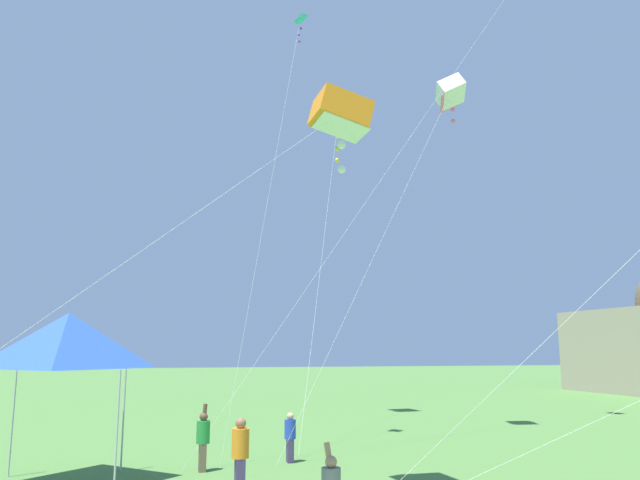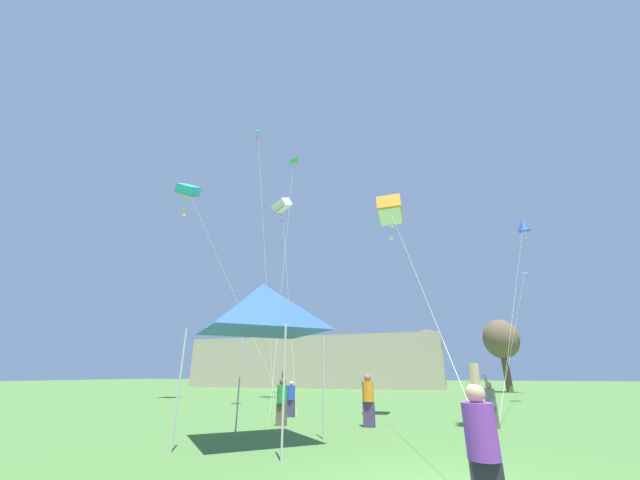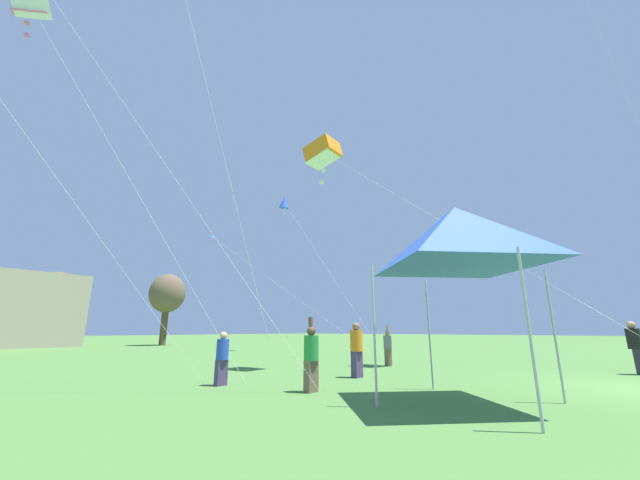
{
  "view_description": "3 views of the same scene",
  "coord_description": "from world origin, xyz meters",
  "px_view_note": "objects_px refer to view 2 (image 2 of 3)",
  "views": [
    {
      "loc": [
        12.94,
        5.41,
        3.4
      ],
      "look_at": [
        -4.48,
        9.88,
        6.57
      ],
      "focal_mm": 35.0,
      "sensor_mm": 36.0,
      "label": 1
    },
    {
      "loc": [
        0.23,
        -6.51,
        1.78
      ],
      "look_at": [
        -5.89,
        11.39,
        8.89
      ],
      "focal_mm": 20.0,
      "sensor_mm": 36.0,
      "label": 2
    },
    {
      "loc": [
        -13.16,
        0.48,
        1.53
      ],
      "look_at": [
        -3.8,
        8.11,
        4.58
      ],
      "focal_mm": 20.0,
      "sensor_mm": 36.0,
      "label": 3
    }
  ],
  "objects_px": {
    "kite_cyan_delta_4": "(258,134)",
    "kite_green_delta_5": "(294,162)",
    "festival_tent": "(262,308)",
    "kite_blue_diamond_3": "(523,225)",
    "person_grey_shirt": "(491,402)",
    "person_purple_shirt": "(483,447)",
    "kite_blue_delta_0": "(525,274)",
    "kite_cyan_box_1": "(188,191)",
    "kite_orange_box_6": "(390,210)",
    "person_blue_shirt": "(291,397)",
    "person_green_shirt": "(282,399)",
    "person_orange_shirt": "(368,398)",
    "kite_white_box_2": "(282,206)"
  },
  "relations": [
    {
      "from": "festival_tent",
      "to": "person_green_shirt",
      "type": "height_order",
      "value": "festival_tent"
    },
    {
      "from": "kite_cyan_delta_4",
      "to": "kite_green_delta_5",
      "type": "relative_size",
      "value": 0.73
    },
    {
      "from": "festival_tent",
      "to": "person_green_shirt",
      "type": "distance_m",
      "value": 4.69
    },
    {
      "from": "kite_blue_delta_0",
      "to": "kite_cyan_delta_4",
      "type": "relative_size",
      "value": 1.51
    },
    {
      "from": "person_purple_shirt",
      "to": "kite_cyan_delta_4",
      "type": "height_order",
      "value": "kite_cyan_delta_4"
    },
    {
      "from": "person_grey_shirt",
      "to": "person_green_shirt",
      "type": "distance_m",
      "value": 7.52
    },
    {
      "from": "festival_tent",
      "to": "kite_blue_delta_0",
      "type": "bearing_deg",
      "value": 65.86
    },
    {
      "from": "person_purple_shirt",
      "to": "kite_orange_box_6",
      "type": "height_order",
      "value": "kite_orange_box_6"
    },
    {
      "from": "kite_white_box_2",
      "to": "kite_orange_box_6",
      "type": "distance_m",
      "value": 13.85
    },
    {
      "from": "kite_green_delta_5",
      "to": "kite_orange_box_6",
      "type": "height_order",
      "value": "kite_green_delta_5"
    },
    {
      "from": "kite_blue_diamond_3",
      "to": "person_grey_shirt",
      "type": "bearing_deg",
      "value": -112.74
    },
    {
      "from": "person_green_shirt",
      "to": "kite_orange_box_6",
      "type": "height_order",
      "value": "kite_orange_box_6"
    },
    {
      "from": "person_purple_shirt",
      "to": "person_green_shirt",
      "type": "distance_m",
      "value": 10.09
    },
    {
      "from": "kite_cyan_box_1",
      "to": "kite_green_delta_5",
      "type": "distance_m",
      "value": 12.09
    },
    {
      "from": "person_purple_shirt",
      "to": "festival_tent",
      "type": "bearing_deg",
      "value": -128.94
    },
    {
      "from": "person_blue_shirt",
      "to": "kite_blue_delta_0",
      "type": "xyz_separation_m",
      "value": [
        15.16,
        23.61,
        10.39
      ]
    },
    {
      "from": "kite_blue_delta_0",
      "to": "kite_orange_box_6",
      "type": "bearing_deg",
      "value": -113.6
    },
    {
      "from": "person_grey_shirt",
      "to": "person_green_shirt",
      "type": "height_order",
      "value": "person_green_shirt"
    },
    {
      "from": "kite_cyan_box_1",
      "to": "kite_orange_box_6",
      "type": "bearing_deg",
      "value": -15.94
    },
    {
      "from": "festival_tent",
      "to": "person_purple_shirt",
      "type": "relative_size",
      "value": 2.28
    },
    {
      "from": "kite_cyan_box_1",
      "to": "kite_blue_diamond_3",
      "type": "xyz_separation_m",
      "value": [
        24.75,
        5.7,
        -4.15
      ]
    },
    {
      "from": "kite_cyan_box_1",
      "to": "kite_blue_diamond_3",
      "type": "bearing_deg",
      "value": 12.98
    },
    {
      "from": "person_orange_shirt",
      "to": "kite_blue_delta_0",
      "type": "relative_size",
      "value": 0.07
    },
    {
      "from": "person_blue_shirt",
      "to": "kite_blue_diamond_3",
      "type": "distance_m",
      "value": 20.02
    },
    {
      "from": "person_grey_shirt",
      "to": "kite_white_box_2",
      "type": "relative_size",
      "value": 0.11
    },
    {
      "from": "festival_tent",
      "to": "kite_orange_box_6",
      "type": "xyz_separation_m",
      "value": [
        3.23,
        6.62,
        5.71
      ]
    },
    {
      "from": "kite_green_delta_5",
      "to": "person_grey_shirt",
      "type": "bearing_deg",
      "value": -45.09
    },
    {
      "from": "person_grey_shirt",
      "to": "kite_white_box_2",
      "type": "xyz_separation_m",
      "value": [
        -12.92,
        9.24,
        14.05
      ]
    },
    {
      "from": "person_green_shirt",
      "to": "kite_green_delta_5",
      "type": "relative_size",
      "value": 0.08
    },
    {
      "from": "festival_tent",
      "to": "kite_blue_diamond_3",
      "type": "distance_m",
      "value": 21.99
    },
    {
      "from": "person_purple_shirt",
      "to": "kite_blue_delta_0",
      "type": "distance_m",
      "value": 36.58
    },
    {
      "from": "person_purple_shirt",
      "to": "person_green_shirt",
      "type": "relative_size",
      "value": 1.03
    },
    {
      "from": "kite_cyan_box_1",
      "to": "person_orange_shirt",
      "type": "bearing_deg",
      "value": -24.14
    },
    {
      "from": "person_purple_shirt",
      "to": "kite_blue_delta_0",
      "type": "xyz_separation_m",
      "value": [
        8.05,
        34.17,
        10.26
      ]
    },
    {
      "from": "person_green_shirt",
      "to": "kite_cyan_box_1",
      "type": "distance_m",
      "value": 20.97
    },
    {
      "from": "person_green_shirt",
      "to": "kite_orange_box_6",
      "type": "distance_m",
      "value": 9.85
    },
    {
      "from": "person_orange_shirt",
      "to": "kite_orange_box_6",
      "type": "bearing_deg",
      "value": -147.13
    },
    {
      "from": "person_purple_shirt",
      "to": "kite_green_delta_5",
      "type": "distance_m",
      "value": 34.79
    },
    {
      "from": "kite_blue_diamond_3",
      "to": "kite_orange_box_6",
      "type": "xyz_separation_m",
      "value": [
        -8.02,
        -10.48,
        -2.32
      ]
    },
    {
      "from": "kite_cyan_delta_4",
      "to": "kite_orange_box_6",
      "type": "height_order",
      "value": "kite_cyan_delta_4"
    },
    {
      "from": "person_grey_shirt",
      "to": "person_purple_shirt",
      "type": "distance_m",
      "value": 9.69
    },
    {
      "from": "person_blue_shirt",
      "to": "person_purple_shirt",
      "type": "distance_m",
      "value": 12.73
    },
    {
      "from": "person_grey_shirt",
      "to": "kite_cyan_delta_4",
      "type": "height_order",
      "value": "kite_cyan_delta_4"
    },
    {
      "from": "person_orange_shirt",
      "to": "kite_cyan_delta_4",
      "type": "xyz_separation_m",
      "value": [
        -7.16,
        2.95,
        15.45
      ]
    },
    {
      "from": "person_orange_shirt",
      "to": "kite_orange_box_6",
      "type": "relative_size",
      "value": 0.15
    },
    {
      "from": "person_blue_shirt",
      "to": "kite_orange_box_6",
      "type": "distance_m",
      "value": 9.88
    },
    {
      "from": "person_purple_shirt",
      "to": "kite_cyan_box_1",
      "type": "xyz_separation_m",
      "value": [
        -18.9,
        15.56,
        14.89
      ]
    },
    {
      "from": "festival_tent",
      "to": "kite_green_delta_5",
      "type": "relative_size",
      "value": 0.19
    },
    {
      "from": "kite_cyan_box_1",
      "to": "kite_green_delta_5",
      "type": "bearing_deg",
      "value": 55.64
    },
    {
      "from": "kite_blue_diamond_3",
      "to": "kite_green_delta_5",
      "type": "bearing_deg",
      "value": 172.2
    }
  ]
}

